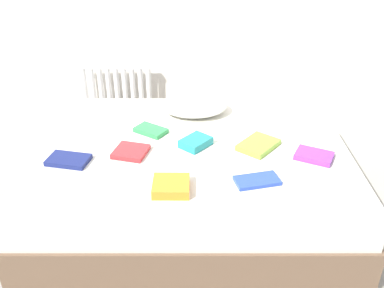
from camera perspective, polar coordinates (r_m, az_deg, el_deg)
name	(u,v)px	position (r m, az deg, el deg)	size (l,w,h in m)	color
ground_plane	(192,208)	(3.04, 0.00, -8.37)	(8.00, 8.00, 0.00)	#9E998E
bed	(192,178)	(2.89, 0.00, -4.51)	(2.00, 1.50, 0.50)	brown
radiator	(119,91)	(3.95, -9.46, 6.80)	(0.61, 0.04, 0.50)	white
pillow	(196,105)	(3.15, 0.49, 5.08)	(0.48, 0.36, 0.12)	white
textbook_lime	(260,145)	(2.76, 8.86, -0.14)	(0.25, 0.18, 0.03)	#8CC638
textbook_orange	(173,186)	(2.34, -2.52, -5.50)	(0.20, 0.19, 0.05)	orange
textbook_teal	(197,142)	(2.74, 0.71, 0.21)	(0.18, 0.14, 0.05)	teal
textbook_purple	(316,156)	(2.72, 15.84, -1.52)	(0.21, 0.15, 0.03)	purple
textbook_red	(133,151)	(2.69, -7.76, -0.97)	(0.19, 0.19, 0.03)	red
textbook_navy	(70,160)	(2.68, -15.56, -1.97)	(0.24, 0.15, 0.03)	navy
textbook_green	(153,130)	(2.92, -5.15, 1.79)	(0.21, 0.13, 0.03)	green
textbook_blue	(259,181)	(2.43, 8.68, -4.75)	(0.24, 0.13, 0.02)	#2847B7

